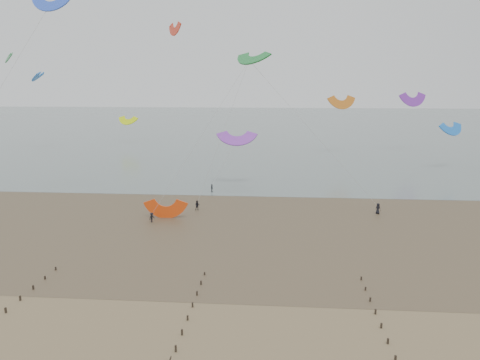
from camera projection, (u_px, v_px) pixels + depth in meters
name	position (u px, v px, depth m)	size (l,w,h in m)	color
ground	(142.00, 327.00, 43.16)	(500.00, 500.00, 0.00)	brown
sea_and_shore	(177.00, 218.00, 77.01)	(500.00, 665.00, 0.03)	#475654
kitesurfers	(362.00, 197.00, 87.43)	(143.24, 30.03, 1.88)	black
grounded_kite	(166.00, 218.00, 77.23)	(6.08, 3.19, 4.63)	#EB440E
kites_airborne	(210.00, 86.00, 132.11)	(251.06, 113.78, 37.64)	orange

